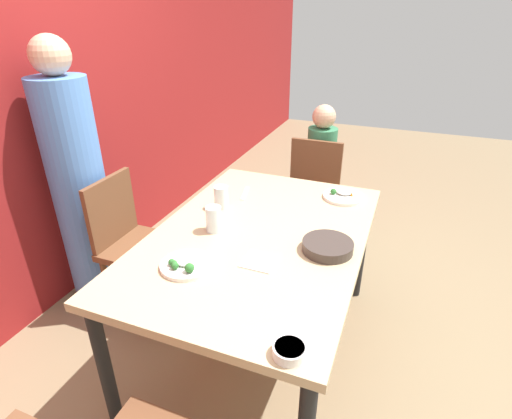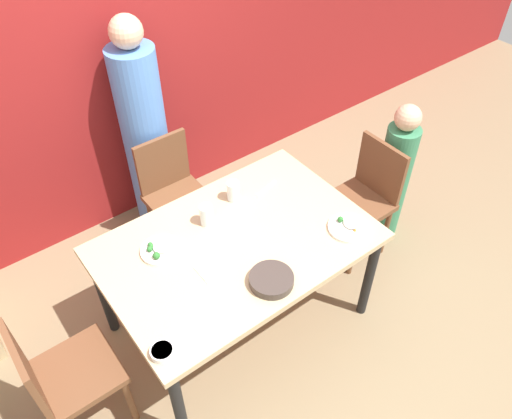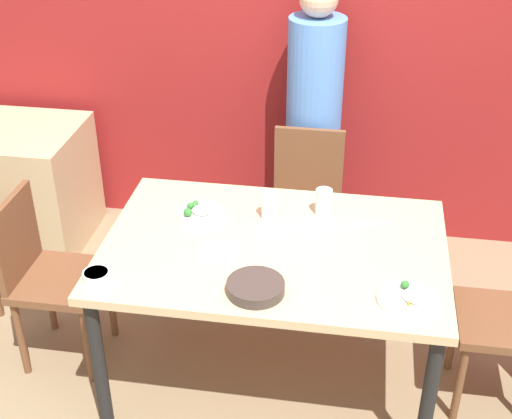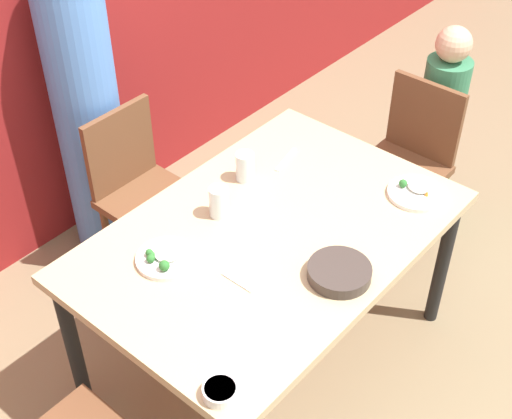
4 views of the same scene
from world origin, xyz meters
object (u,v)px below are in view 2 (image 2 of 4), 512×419
at_px(chair_adult_spot, 175,192).
at_px(plate_rice_adult, 160,250).
at_px(person_child, 393,176).
at_px(glass_water_tall, 233,191).
at_px(person_adult, 146,138).
at_px(bowl_curry, 271,280).
at_px(chair_child_spot, 364,196).

relative_size(chair_adult_spot, plate_rice_adult, 3.89).
height_order(person_child, glass_water_tall, person_child).
xyz_separation_m(person_adult, bowl_curry, (-0.09, -1.50, 0.02)).
xyz_separation_m(chair_adult_spot, glass_water_tall, (0.13, -0.54, 0.32)).
distance_m(person_adult, glass_water_tall, 0.88).
bearing_deg(glass_water_tall, person_child, -13.63).
bearing_deg(person_adult, glass_water_tall, -81.74).
distance_m(bowl_curry, glass_water_tall, 0.67).
xyz_separation_m(chair_child_spot, person_child, (0.29, 0.00, 0.03)).
xyz_separation_m(chair_adult_spot, bowl_curry, (-0.09, -1.17, 0.29)).
distance_m(chair_child_spot, glass_water_tall, 0.99).
height_order(chair_child_spot, bowl_curry, chair_child_spot).
height_order(person_adult, plate_rice_adult, person_adult).
relative_size(person_adult, glass_water_tall, 12.90).
height_order(person_adult, bowl_curry, person_adult).
distance_m(chair_adult_spot, person_adult, 0.43).
bearing_deg(chair_adult_spot, chair_child_spot, -39.12).
bearing_deg(plate_rice_adult, chair_child_spot, -7.10).
distance_m(person_child, plate_rice_adult, 1.76).
relative_size(chair_adult_spot, person_child, 0.80).
bearing_deg(person_adult, chair_adult_spot, -90.00).
bearing_deg(chair_adult_spot, plate_rice_adult, -123.96).
bearing_deg(person_child, plate_rice_adult, 174.07).
relative_size(chair_child_spot, bowl_curry, 3.78).
height_order(bowl_curry, plate_rice_adult, plate_rice_adult).
distance_m(person_adult, plate_rice_adult, 1.07).
height_order(person_child, bowl_curry, person_child).
relative_size(chair_child_spot, person_child, 0.80).
height_order(chair_adult_spot, bowl_curry, chair_adult_spot).
relative_size(chair_child_spot, person_adult, 0.54).
xyz_separation_m(chair_adult_spot, plate_rice_adult, (-0.43, -0.64, 0.28)).
height_order(chair_adult_spot, glass_water_tall, glass_water_tall).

